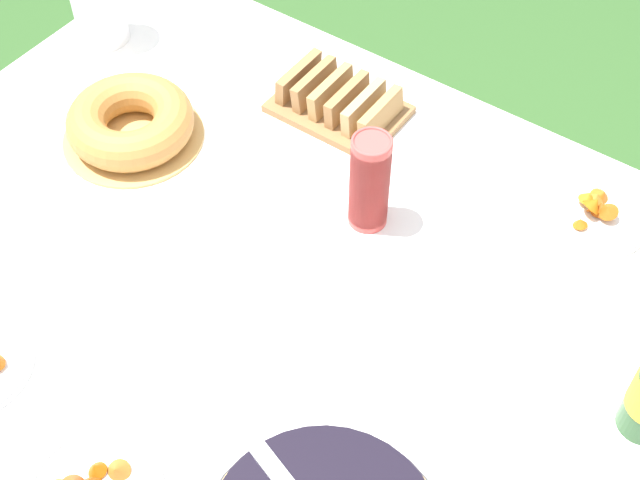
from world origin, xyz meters
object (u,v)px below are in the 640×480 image
Objects in this scene: snack_plate_right at (594,211)px; bread_board at (339,102)px; bundt_cake at (131,123)px; cup_stack at (371,183)px.

bread_board reaches higher than snack_plate_right.
bundt_cake is 1.33× the size of snack_plate_right.
bundt_cake reaches higher than snack_plate_right.
bundt_cake is at bearing -134.31° from bread_board.
bread_board is at bearing -175.79° from snack_plate_right.
cup_stack is 0.78× the size of bread_board.
bread_board is at bearing 135.25° from cup_stack.
cup_stack is 0.96× the size of snack_plate_right.
bundt_cake is 0.90m from snack_plate_right.
snack_plate_right is (0.83, 0.34, -0.03)m from bundt_cake.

